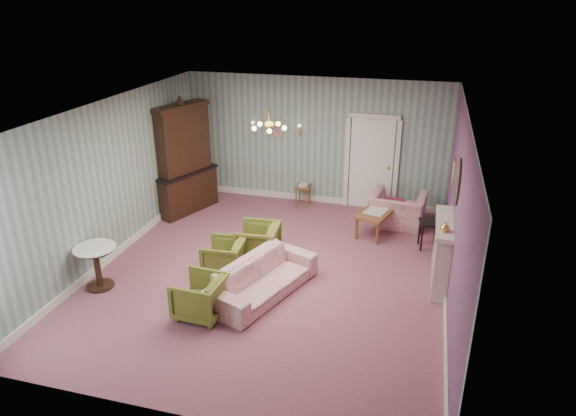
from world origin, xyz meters
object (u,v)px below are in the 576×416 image
(olive_chair_c, at_px, (258,241))
(sofa_chintz, at_px, (263,272))
(coffee_table, at_px, (375,222))
(pedestal_table, at_px, (97,267))
(olive_chair_b, at_px, (224,256))
(olive_chair_a, at_px, (200,295))
(fireplace, at_px, (442,253))
(dresser, at_px, (184,156))
(side_table_black, at_px, (428,235))
(wingback_chair, at_px, (398,204))

(olive_chair_c, bearing_deg, sofa_chintz, 18.25)
(coffee_table, height_order, pedestal_table, pedestal_table)
(olive_chair_b, relative_size, olive_chair_c, 0.91)
(olive_chair_c, height_order, coffee_table, olive_chair_c)
(olive_chair_a, distance_m, coffee_table, 4.26)
(fireplace, bearing_deg, coffee_table, 127.13)
(olive_chair_c, height_order, sofa_chintz, sofa_chintz)
(dresser, bearing_deg, olive_chair_c, -17.20)
(olive_chair_b, distance_m, sofa_chintz, 0.98)
(olive_chair_a, xyz_separation_m, sofa_chintz, (0.74, 0.84, 0.04))
(olive_chair_a, xyz_separation_m, dresser, (-1.99, 3.74, 0.92))
(olive_chair_b, xyz_separation_m, fireplace, (3.65, 0.63, 0.23))
(olive_chair_c, distance_m, fireplace, 3.25)
(side_table_black, bearing_deg, dresser, 174.49)
(olive_chair_c, distance_m, wingback_chair, 3.25)
(olive_chair_b, bearing_deg, side_table_black, 115.16)
(olive_chair_a, height_order, sofa_chintz, sofa_chintz)
(dresser, bearing_deg, side_table_black, 15.62)
(fireplace, height_order, side_table_black, fireplace)
(sofa_chintz, distance_m, wingback_chair, 3.84)
(coffee_table, bearing_deg, sofa_chintz, -118.79)
(olive_chair_b, bearing_deg, olive_chair_a, 1.43)
(pedestal_table, bearing_deg, olive_chair_c, 35.72)
(fireplace, relative_size, coffee_table, 1.39)
(fireplace, height_order, coffee_table, fireplace)
(wingback_chair, height_order, fireplace, fireplace)
(wingback_chair, relative_size, pedestal_table, 1.47)
(sofa_chintz, height_order, pedestal_table, sofa_chintz)
(olive_chair_a, bearing_deg, coffee_table, 151.51)
(pedestal_table, bearing_deg, side_table_black, 28.77)
(olive_chair_a, height_order, fireplace, fireplace)
(dresser, xyz_separation_m, coffee_table, (4.25, -0.13, -1.03))
(olive_chair_b, bearing_deg, coffee_table, 129.91)
(sofa_chintz, relative_size, side_table_black, 3.69)
(coffee_table, bearing_deg, wingback_chair, 53.60)
(fireplace, bearing_deg, wingback_chair, 111.17)
(olive_chair_c, height_order, side_table_black, olive_chair_c)
(dresser, bearing_deg, olive_chair_a, -40.90)
(olive_chair_a, relative_size, wingback_chair, 0.66)
(sofa_chintz, relative_size, dresser, 0.81)
(wingback_chair, relative_size, coffee_table, 1.10)
(olive_chair_a, relative_size, side_table_black, 1.29)
(dresser, bearing_deg, fireplace, 3.00)
(olive_chair_b, bearing_deg, dresser, -146.74)
(sofa_chintz, distance_m, fireplace, 3.00)
(side_table_black, bearing_deg, olive_chair_b, -150.75)
(sofa_chintz, distance_m, coffee_table, 3.16)
(olive_chair_c, xyz_separation_m, wingback_chair, (2.38, 2.21, 0.10))
(fireplace, relative_size, side_table_black, 2.49)
(olive_chair_c, relative_size, dresser, 0.30)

